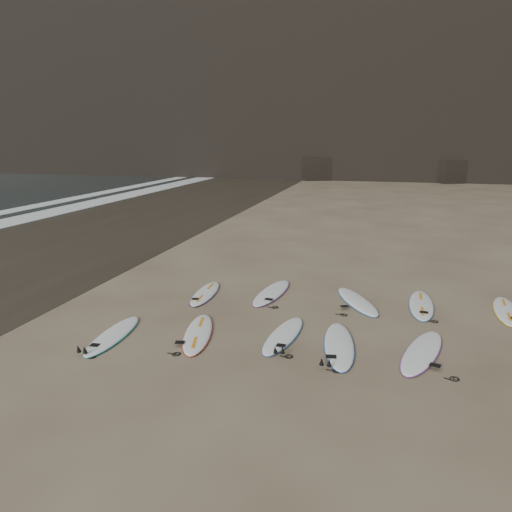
{
  "coord_description": "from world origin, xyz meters",
  "views": [
    {
      "loc": [
        1.82,
        -11.05,
        4.71
      ],
      "look_at": [
        -1.53,
        1.86,
        1.5
      ],
      "focal_mm": 35.0,
      "sensor_mm": 36.0,
      "label": 1
    }
  ],
  "objects": [
    {
      "name": "surfboard_5",
      "position": [
        -3.33,
        2.63,
        0.04
      ],
      "size": [
        0.8,
        2.52,
        0.09
      ],
      "primitive_type": "ellipsoid",
      "rotation": [
        0.0,
        0.0,
        0.08
      ],
      "color": "white",
      "rests_on": "ground"
    },
    {
      "name": "surfboard_7",
      "position": [
        1.21,
        3.03,
        0.05
      ],
      "size": [
        1.7,
        2.7,
        0.1
      ],
      "primitive_type": "ellipsoid",
      "rotation": [
        0.0,
        0.0,
        0.43
      ],
      "color": "white",
      "rests_on": "ground"
    },
    {
      "name": "surfboard_2",
      "position": [
        -0.35,
        -0.0,
        0.05
      ],
      "size": [
        0.88,
        2.59,
        0.09
      ],
      "primitive_type": "ellipsoid",
      "rotation": [
        0.0,
        0.0,
        -0.11
      ],
      "color": "white",
      "rests_on": "ground"
    },
    {
      "name": "surfboard_3",
      "position": [
        1.0,
        -0.27,
        0.05
      ],
      "size": [
        1.02,
        2.82,
        0.1
      ],
      "primitive_type": "ellipsoid",
      "rotation": [
        0.0,
        0.0,
        0.13
      ],
      "color": "white",
      "rests_on": "ground"
    },
    {
      "name": "surfboard_0",
      "position": [
        -4.34,
        -1.04,
        0.05
      ],
      "size": [
        0.78,
        2.61,
        0.09
      ],
      "primitive_type": "ellipsoid",
      "rotation": [
        0.0,
        0.0,
        0.06
      ],
      "color": "white",
      "rests_on": "ground"
    },
    {
      "name": "surfboard_9",
      "position": [
        5.24,
        3.23,
        0.05
      ],
      "size": [
        0.83,
        2.57,
        0.09
      ],
      "primitive_type": "ellipsoid",
      "rotation": [
        0.0,
        0.0,
        -0.09
      ],
      "color": "white",
      "rests_on": "ground"
    },
    {
      "name": "surfboard_8",
      "position": [
        3.0,
        3.15,
        0.05
      ],
      "size": [
        0.72,
        2.72,
        0.1
      ],
      "primitive_type": "ellipsoid",
      "rotation": [
        0.0,
        0.0,
        -0.02
      ],
      "color": "white",
      "rests_on": "ground"
    },
    {
      "name": "surfboard_6",
      "position": [
        -1.37,
        3.2,
        0.05
      ],
      "size": [
        0.96,
        2.85,
        0.1
      ],
      "primitive_type": "ellipsoid",
      "rotation": [
        0.0,
        0.0,
        -0.11
      ],
      "color": "white",
      "rests_on": "ground"
    },
    {
      "name": "wet_sand",
      "position": [
        -13.0,
        10.0,
        0.0
      ],
      "size": [
        12.0,
        200.0,
        0.01
      ],
      "primitive_type": "cube",
      "color": "#383026",
      "rests_on": "ground"
    },
    {
      "name": "surfboard_4",
      "position": [
        2.82,
        -0.18,
        0.05
      ],
      "size": [
        1.37,
        2.81,
        0.1
      ],
      "primitive_type": "ellipsoid",
      "rotation": [
        0.0,
        0.0,
        -0.27
      ],
      "color": "white",
      "rests_on": "ground"
    },
    {
      "name": "surfboard_1",
      "position": [
        -2.39,
        -0.42,
        0.05
      ],
      "size": [
        1.23,
        2.69,
        0.09
      ],
      "primitive_type": "ellipsoid",
      "rotation": [
        0.0,
        0.0,
        0.24
      ],
      "color": "white",
      "rests_on": "ground"
    },
    {
      "name": "ground",
      "position": [
        0.0,
        0.0,
        0.0
      ],
      "size": [
        240.0,
        240.0,
        0.0
      ],
      "primitive_type": "plane",
      "color": "#897559",
      "rests_on": "ground"
    }
  ]
}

